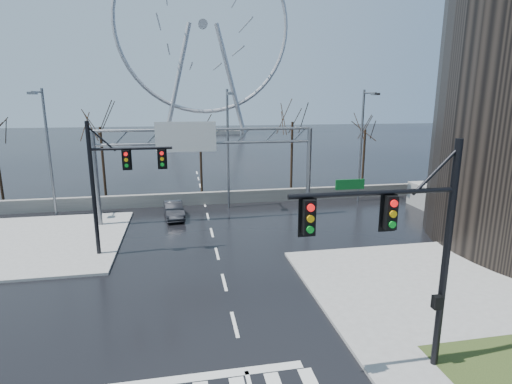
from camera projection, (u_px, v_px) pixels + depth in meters
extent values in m
plane|color=black|center=(235.00, 324.00, 16.66)|extent=(260.00, 260.00, 0.00)
cube|color=gray|center=(423.00, 282.00, 20.37)|extent=(12.00, 10.00, 0.15)
cube|color=gray|center=(44.00, 242.00, 26.14)|extent=(10.00, 12.00, 0.15)
cube|color=slate|center=(205.00, 198.00, 35.68)|extent=(52.00, 0.50, 1.10)
cylinder|color=black|center=(446.00, 261.00, 13.10)|extent=(0.24, 0.24, 8.00)
cylinder|color=black|center=(374.00, 193.00, 12.07)|extent=(5.40, 0.16, 0.16)
cube|color=black|center=(390.00, 213.00, 12.15)|extent=(0.35, 0.28, 1.05)
cube|color=black|center=(309.00, 217.00, 11.68)|extent=(0.35, 0.28, 1.05)
cylinder|color=black|center=(93.00, 191.00, 23.10)|extent=(0.24, 0.24, 8.00)
cylinder|color=black|center=(131.00, 149.00, 22.97)|extent=(4.60, 0.16, 0.16)
cube|color=black|center=(126.00, 159.00, 22.91)|extent=(0.35, 0.28, 1.05)
cube|color=black|center=(162.00, 159.00, 23.27)|extent=(0.35, 0.28, 1.05)
cylinder|color=slate|center=(96.00, 180.00, 28.78)|extent=(0.36, 0.36, 7.00)
cylinder|color=slate|center=(309.00, 173.00, 31.67)|extent=(0.36, 0.36, 7.00)
cylinder|color=slate|center=(206.00, 130.00, 29.43)|extent=(16.00, 0.20, 0.20)
cylinder|color=slate|center=(207.00, 143.00, 29.66)|extent=(16.00, 0.20, 0.20)
cube|color=#0A4E1A|center=(186.00, 137.00, 29.13)|extent=(4.20, 0.10, 2.00)
cube|color=silver|center=(186.00, 137.00, 29.07)|extent=(4.40, 0.02, 2.20)
cylinder|color=slate|center=(49.00, 154.00, 31.06)|extent=(0.20, 0.20, 10.00)
cylinder|color=slate|center=(37.00, 92.00, 28.94)|extent=(0.12, 2.20, 0.12)
cube|color=slate|center=(32.00, 93.00, 28.01)|extent=(0.50, 0.70, 0.18)
cylinder|color=slate|center=(228.00, 150.00, 33.60)|extent=(0.20, 0.20, 10.00)
cylinder|color=slate|center=(229.00, 92.00, 31.48)|extent=(0.12, 2.20, 0.12)
cube|color=slate|center=(230.00, 94.00, 30.55)|extent=(0.50, 0.70, 0.18)
cylinder|color=slate|center=(361.00, 147.00, 35.77)|extent=(0.20, 0.20, 10.00)
cylinder|color=slate|center=(370.00, 93.00, 33.65)|extent=(0.12, 2.20, 0.12)
cube|color=slate|center=(375.00, 94.00, 32.72)|extent=(0.50, 0.70, 0.18)
cylinder|color=black|center=(103.00, 164.00, 36.76)|extent=(0.24, 0.24, 6.75)
cylinder|color=black|center=(201.00, 164.00, 39.45)|extent=(0.24, 0.24, 5.85)
cylinder|color=black|center=(292.00, 157.00, 39.99)|extent=(0.24, 0.24, 7.02)
cylinder|color=black|center=(364.00, 159.00, 42.02)|extent=(0.24, 0.24, 6.12)
cube|color=gray|center=(206.00, 132.00, 108.37)|extent=(18.00, 6.00, 1.00)
torus|color=#B2B2B7|center=(203.00, 24.00, 102.15)|extent=(45.00, 1.00, 45.00)
cylinder|color=#B2B2B7|center=(203.00, 24.00, 102.15)|extent=(2.40, 1.50, 2.40)
cylinder|color=#B2B2B7|center=(177.00, 80.00, 104.05)|extent=(8.28, 1.20, 28.82)
cylinder|color=#B2B2B7|center=(231.00, 81.00, 106.59)|extent=(8.28, 1.20, 28.82)
imported|color=black|center=(174.00, 210.00, 31.49)|extent=(1.79, 4.04, 1.29)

